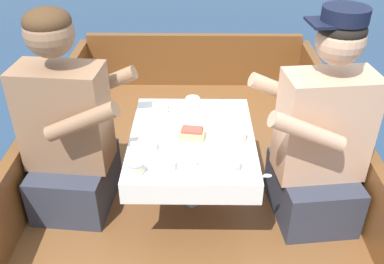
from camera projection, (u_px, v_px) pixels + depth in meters
The scene contains 23 objects.
ground_plane at pixel (192, 236), 2.46m from camera, with size 60.00×60.00×0.00m, color navy.
boat_deck at pixel (192, 218), 2.38m from camera, with size 1.77×2.85×0.29m, color brown.
gunwale_port at pixel (27, 170), 2.21m from camera, with size 0.06×2.85×0.36m, color brown.
gunwale_starboard at pixel (358, 172), 2.19m from camera, with size 0.06×2.85×0.36m, color brown.
bow_coaming at pixel (194, 60), 3.36m from camera, with size 1.65×0.06×0.41m, color brown.
cockpit_table at pixel (192, 144), 2.06m from camera, with size 0.59×0.74×0.43m.
person_port at pixel (69, 133), 2.05m from camera, with size 0.55×0.48×1.03m.
person_starboard at pixel (320, 142), 1.99m from camera, with size 0.56×0.49×1.06m.
plate_sandwich at pixel (193, 138), 2.00m from camera, with size 0.21×0.21×0.01m.
plate_bread at pixel (224, 112), 2.21m from camera, with size 0.18×0.18×0.01m.
sandwich at pixel (193, 133), 1.99m from camera, with size 0.13×0.09×0.05m.
bowl_port_near at pixel (144, 146), 1.92m from camera, with size 0.12×0.12×0.04m.
bowl_starboard_near at pixel (161, 165), 1.80m from camera, with size 0.12×0.12×0.04m.
bowl_center_far at pixel (224, 164), 1.80m from camera, with size 0.14×0.14×0.04m.
bowl_port_far at pixel (232, 135), 2.00m from camera, with size 0.14×0.14×0.04m.
coffee_cup_port at pixel (160, 108), 2.21m from camera, with size 0.11×0.08×0.05m.
coffee_cup_starboard at pixel (192, 165), 1.79m from camera, with size 0.09×0.06×0.05m.
coffee_cup_center at pixel (192, 102), 2.25m from camera, with size 0.10×0.07×0.05m.
tin_can at pixel (136, 168), 1.77m from camera, with size 0.07×0.07×0.05m.
utensil_knife_port at pixel (202, 124), 2.12m from camera, with size 0.03×0.17×0.00m.
utensil_spoon_center at pixel (175, 121), 2.14m from camera, with size 0.15×0.10×0.01m.
utensil_spoon_starboard at pixel (258, 177), 1.76m from camera, with size 0.17×0.04×0.01m.
utensil_knife_starboard at pixel (250, 163), 1.84m from camera, with size 0.07×0.16×0.00m.
Camera 1 is at (0.02, -1.75, 1.83)m, focal length 40.00 mm.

